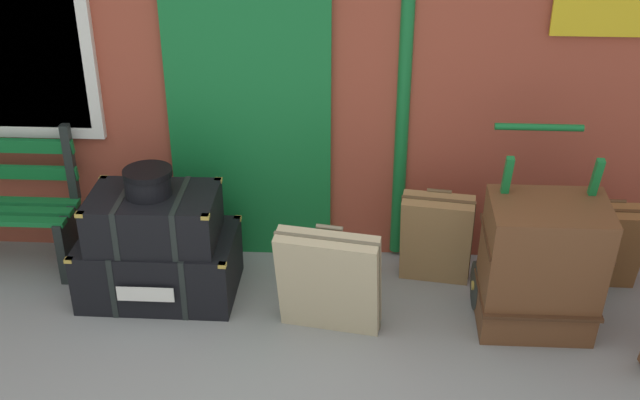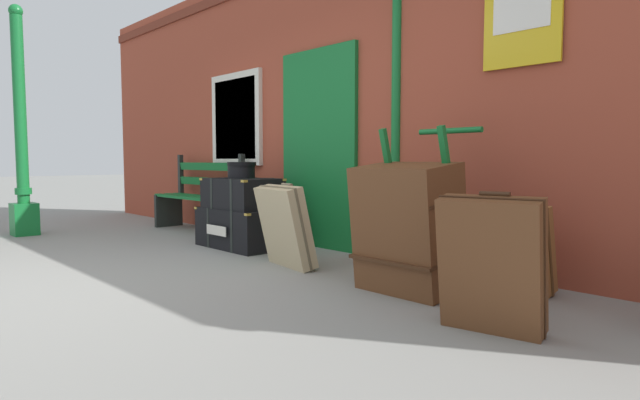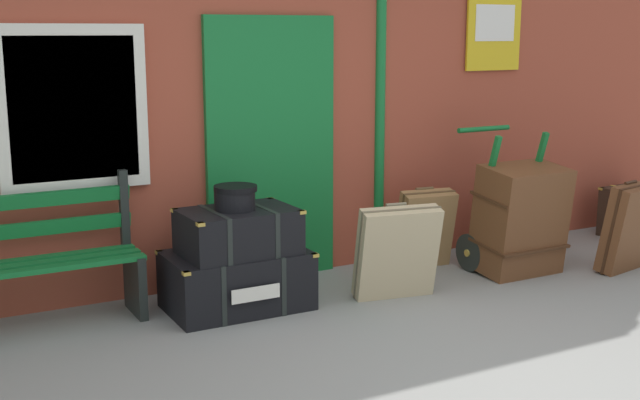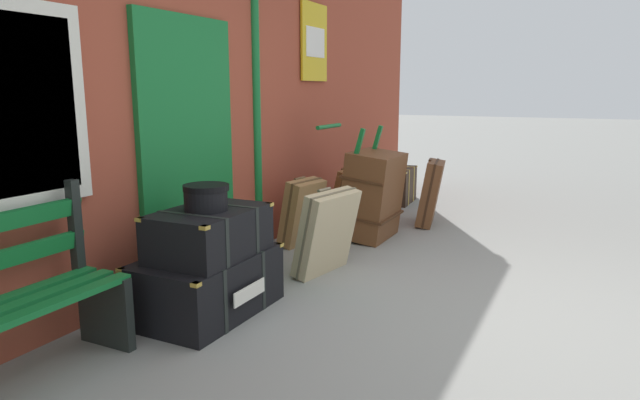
% 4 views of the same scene
% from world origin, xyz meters
% --- Properties ---
extents(brick_facade, '(10.40, 0.35, 3.20)m').
position_xyz_m(brick_facade, '(-0.01, 2.60, 1.60)').
color(brick_facade, '#9E422D').
rests_on(brick_facade, ground).
extents(steamer_trunk_base, '(1.01, 0.69, 0.43)m').
position_xyz_m(steamer_trunk_base, '(-0.67, 1.86, 0.21)').
color(steamer_trunk_base, black).
rests_on(steamer_trunk_base, ground).
extents(steamer_trunk_middle, '(0.82, 0.56, 0.33)m').
position_xyz_m(steamer_trunk_middle, '(-0.66, 1.83, 0.58)').
color(steamer_trunk_middle, black).
rests_on(steamer_trunk_middle, steamer_trunk_base).
extents(round_hatbox, '(0.31, 0.31, 0.17)m').
position_xyz_m(round_hatbox, '(-0.68, 1.83, 0.84)').
color(round_hatbox, black).
rests_on(round_hatbox, steamer_trunk_middle).
extents(porters_trolley, '(0.71, 0.69, 1.18)m').
position_xyz_m(porters_trolley, '(1.73, 1.74, 0.27)').
color(porters_trolley, black).
rests_on(porters_trolley, ground).
extents(large_brown_trunk, '(0.70, 0.53, 0.92)m').
position_xyz_m(large_brown_trunk, '(1.73, 1.56, 0.46)').
color(large_brown_trunk, brown).
rests_on(large_brown_trunk, ground).
extents(suitcase_beige, '(0.66, 0.41, 0.73)m').
position_xyz_m(suitcase_beige, '(0.47, 1.49, 0.36)').
color(suitcase_beige, tan).
rests_on(suitcase_beige, ground).
extents(suitcase_cream, '(0.46, 0.31, 0.64)m').
position_xyz_m(suitcase_cream, '(2.28, 2.09, 0.32)').
color(suitcase_cream, brown).
rests_on(suitcase_cream, ground).
extents(suitcase_slate, '(0.50, 0.36, 0.69)m').
position_xyz_m(suitcase_slate, '(1.16, 2.09, 0.34)').
color(suitcase_slate, olive).
rests_on(suitcase_slate, ground).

